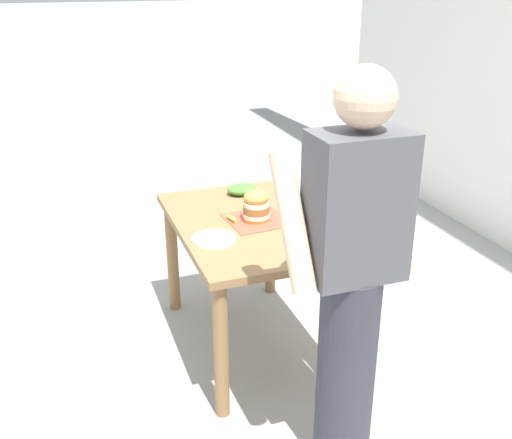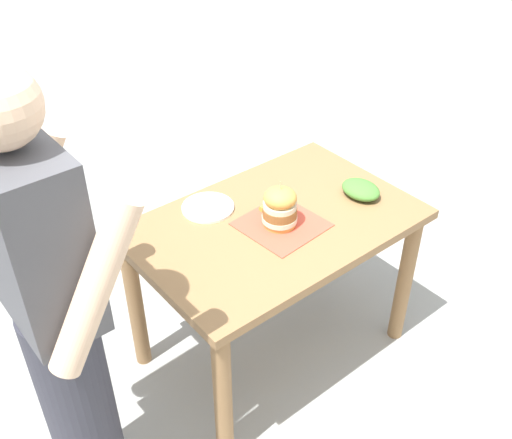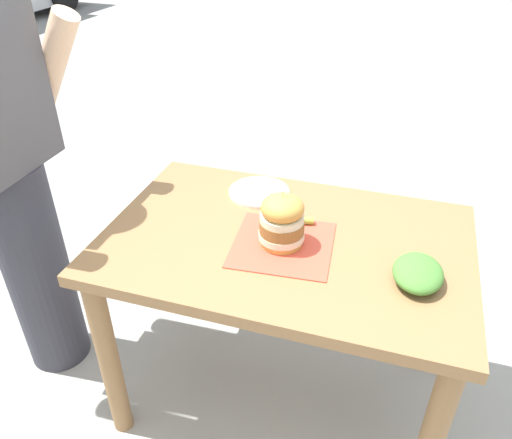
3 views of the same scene
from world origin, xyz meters
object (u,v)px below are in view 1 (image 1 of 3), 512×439
at_px(patio_table, 250,243).
at_px(side_plate_with_forks, 214,239).
at_px(sandwich, 256,205).
at_px(diner_across_table, 352,278).
at_px(pickle_spear, 232,219).
at_px(side_salad, 242,189).

distance_m(patio_table, side_plate_with_forks, 0.32).
distance_m(sandwich, diner_across_table, 0.95).
xyz_separation_m(sandwich, pickle_spear, (0.12, -0.04, -0.07)).
relative_size(patio_table, side_salad, 6.44).
bearing_deg(pickle_spear, diner_across_table, 99.92).
height_order(patio_table, diner_across_table, diner_across_table).
bearing_deg(diner_across_table, side_plate_with_forks, -67.65).
bearing_deg(patio_table, sandwich, 169.56).
bearing_deg(diner_across_table, sandwich, -87.01).
relative_size(side_plate_with_forks, diner_across_table, 0.13).
bearing_deg(side_salad, patio_table, 76.80).
xyz_separation_m(pickle_spear, side_plate_with_forks, (0.15, 0.19, -0.01)).
bearing_deg(patio_table, pickle_spear, -18.32).
bearing_deg(patio_table, side_salad, -103.20).
distance_m(patio_table, pickle_spear, 0.17).
height_order(side_plate_with_forks, diner_across_table, diner_across_table).
bearing_deg(sandwich, pickle_spear, -16.13).
height_order(side_plate_with_forks, side_salad, side_salad).
height_order(patio_table, side_plate_with_forks, side_plate_with_forks).
relative_size(pickle_spear, diner_across_table, 0.05).
bearing_deg(pickle_spear, side_salad, -115.91).
distance_m(side_salad, diner_across_table, 1.36).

